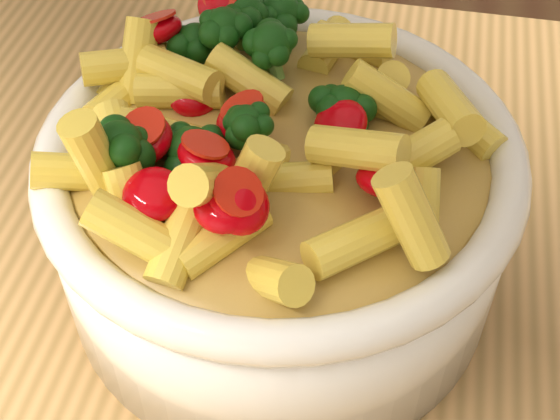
# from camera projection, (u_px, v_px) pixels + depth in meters

# --- Properties ---
(serving_bowl) EXTENTS (0.27, 0.27, 0.12)m
(serving_bowl) POSITION_uv_depth(u_px,v_px,m) (280.00, 208.00, 0.46)
(serving_bowl) COLOR white
(serving_bowl) RESTS_ON table
(pasta_salad) EXTENTS (0.22, 0.22, 0.05)m
(pasta_salad) POSITION_uv_depth(u_px,v_px,m) (280.00, 114.00, 0.41)
(pasta_salad) COLOR #FFDC50
(pasta_salad) RESTS_ON serving_bowl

